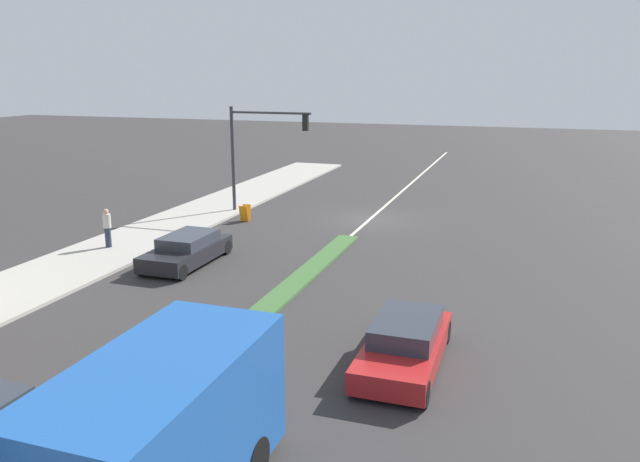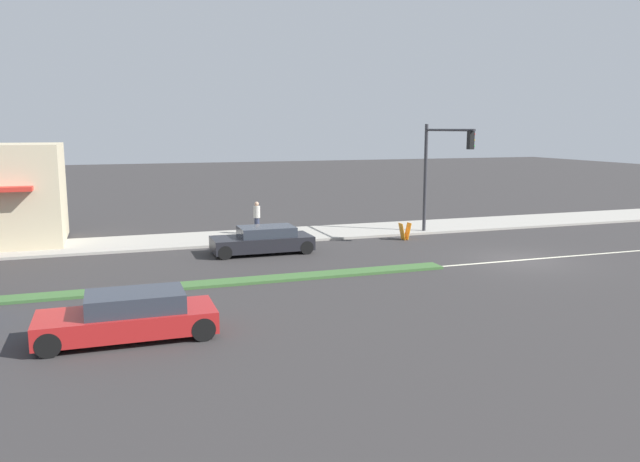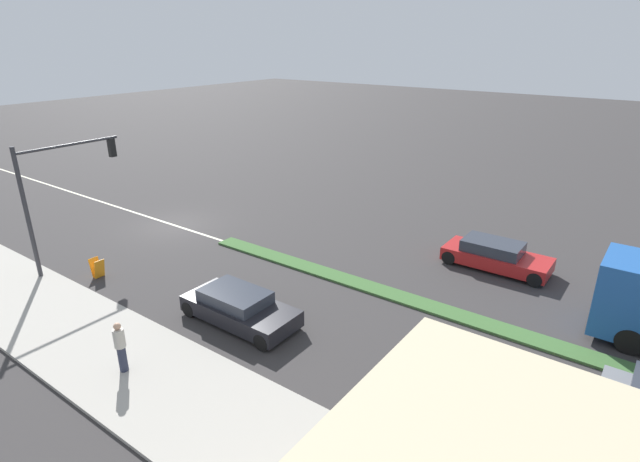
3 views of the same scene
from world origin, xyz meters
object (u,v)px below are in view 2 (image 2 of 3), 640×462
at_px(pedestrian, 257,217).
at_px(sedan_dark, 263,240).
at_px(hatchback_red, 129,316).
at_px(warning_aframe_sign, 405,231).
at_px(traffic_signal_main, 440,161).

relative_size(pedestrian, sedan_dark, 0.38).
bearing_deg(hatchback_red, pedestrian, -25.38).
relative_size(pedestrian, warning_aframe_sign, 2.01).
bearing_deg(pedestrian, sedan_dark, 170.40).
relative_size(traffic_signal_main, pedestrian, 3.32).
bearing_deg(hatchback_red, warning_aframe_sign, -50.92).
relative_size(hatchback_red, sedan_dark, 1.04).
distance_m(traffic_signal_main, sedan_dark, 10.04).
height_order(warning_aframe_sign, hatchback_red, hatchback_red).
xyz_separation_m(hatchback_red, sedan_dark, (10.00, -6.05, -0.02)).
xyz_separation_m(traffic_signal_main, pedestrian, (3.17, 8.68, -2.89)).
xyz_separation_m(traffic_signal_main, warning_aframe_sign, (-0.11, 1.90, -3.47)).
distance_m(traffic_signal_main, pedestrian, 9.68).
height_order(traffic_signal_main, pedestrian, traffic_signal_main).
bearing_deg(pedestrian, traffic_signal_main, -110.03).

